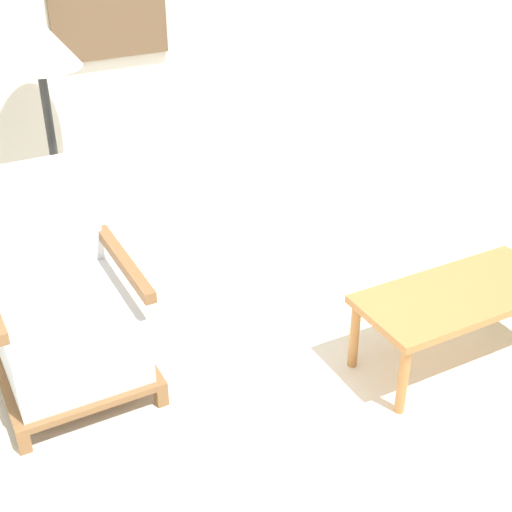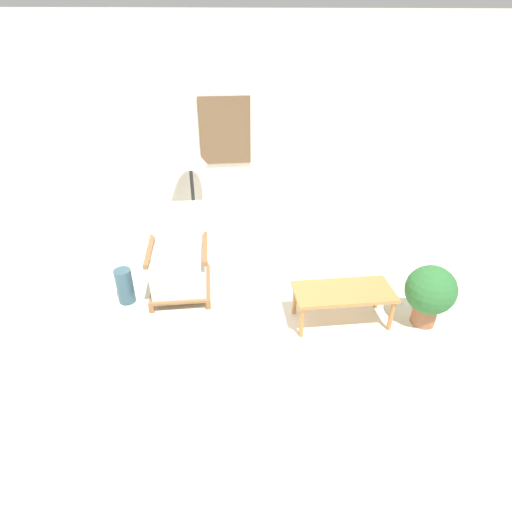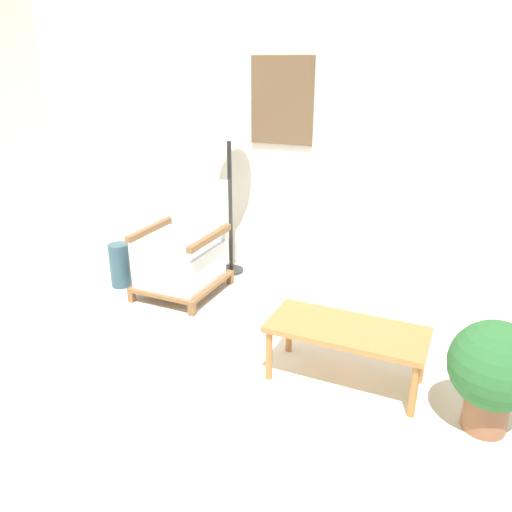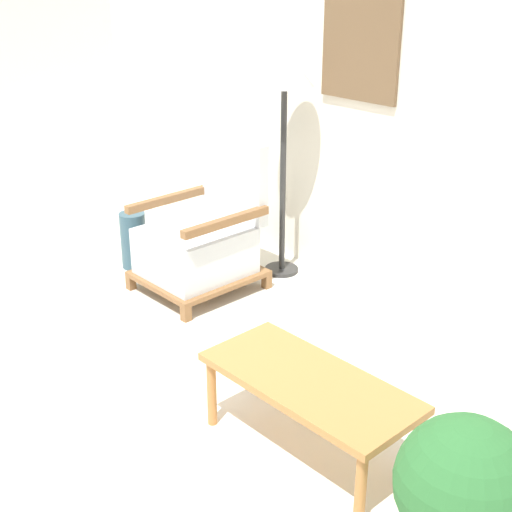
% 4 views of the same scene
% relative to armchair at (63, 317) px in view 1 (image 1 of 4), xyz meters
% --- Properties ---
extents(wall_back, '(8.00, 0.09, 2.70)m').
position_rel_armchair_xyz_m(wall_back, '(0.47, 0.81, 1.03)').
color(wall_back, silver).
rests_on(wall_back, ground_plane).
extents(armchair, '(0.63, 0.71, 0.93)m').
position_rel_armchair_xyz_m(armchair, '(0.00, 0.00, 0.00)').
color(armchair, brown).
rests_on(armchair, ground_plane).
extents(floor_lamp, '(0.36, 0.36, 1.48)m').
position_rel_armchair_xyz_m(floor_lamp, '(0.17, 0.54, 0.95)').
color(floor_lamp, '#2D2D2D').
rests_on(floor_lamp, ground_plane).
extents(coffee_table, '(0.95, 0.43, 0.37)m').
position_rel_armchair_xyz_m(coffee_table, '(1.60, -0.71, 0.00)').
color(coffee_table, '#B2753D').
rests_on(coffee_table, ground_plane).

